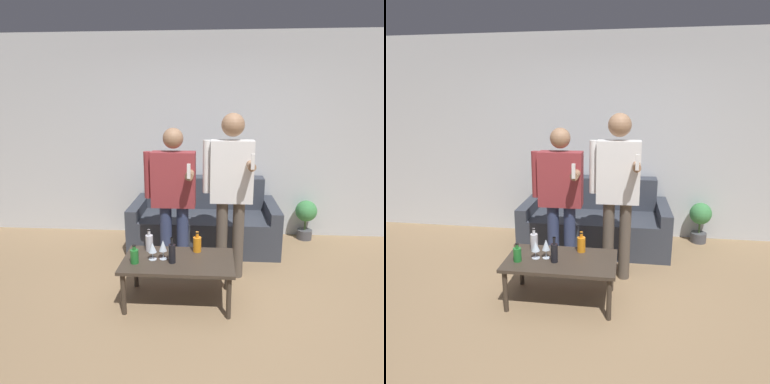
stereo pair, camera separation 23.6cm
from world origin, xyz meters
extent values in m
plane|color=#997A56|center=(0.00, 0.00, 0.00)|extent=(16.00, 16.00, 0.00)
cube|color=silver|center=(0.00, 2.30, 1.35)|extent=(8.00, 0.06, 2.70)
cube|color=#383D47|center=(-0.07, 1.67, 0.22)|extent=(1.55, 0.64, 0.44)
cube|color=#383D47|center=(-0.07, 2.12, 0.43)|extent=(1.55, 0.25, 0.85)
cube|color=#383D47|center=(-0.92, 1.80, 0.29)|extent=(0.14, 0.89, 0.58)
cube|color=#383D47|center=(0.77, 1.80, 0.29)|extent=(0.14, 0.89, 0.58)
cube|color=#3D3328|center=(-0.27, 0.48, 0.41)|extent=(1.01, 0.58, 0.03)
cylinder|color=#3D3328|center=(-0.72, 0.24, 0.20)|extent=(0.04, 0.04, 0.39)
cylinder|color=#3D3328|center=(0.19, 0.24, 0.20)|extent=(0.04, 0.04, 0.39)
cylinder|color=#3D3328|center=(-0.72, 0.72, 0.20)|extent=(0.04, 0.04, 0.39)
cylinder|color=#3D3328|center=(0.19, 0.72, 0.20)|extent=(0.04, 0.04, 0.39)
cylinder|color=silver|center=(-0.56, 0.66, 0.50)|extent=(0.07, 0.07, 0.16)
cylinder|color=silver|center=(-0.56, 0.66, 0.61)|extent=(0.03, 0.03, 0.06)
cylinder|color=black|center=(-0.56, 0.66, 0.63)|extent=(0.03, 0.03, 0.01)
cylinder|color=orange|center=(-0.10, 0.67, 0.49)|extent=(0.08, 0.08, 0.14)
cylinder|color=orange|center=(-0.10, 0.67, 0.59)|extent=(0.03, 0.03, 0.06)
cylinder|color=black|center=(-0.10, 0.67, 0.62)|extent=(0.03, 0.03, 0.01)
cylinder|color=black|center=(-0.31, 0.42, 0.51)|extent=(0.06, 0.06, 0.17)
cylinder|color=black|center=(-0.31, 0.42, 0.63)|extent=(0.02, 0.02, 0.07)
cylinder|color=black|center=(-0.31, 0.42, 0.65)|extent=(0.03, 0.03, 0.01)
cylinder|color=#23752D|center=(-0.65, 0.39, 0.49)|extent=(0.07, 0.07, 0.13)
cylinder|color=#23752D|center=(-0.65, 0.39, 0.57)|extent=(0.03, 0.03, 0.05)
cylinder|color=black|center=(-0.65, 0.39, 0.59)|extent=(0.03, 0.03, 0.01)
cylinder|color=silver|center=(-0.40, 0.48, 0.43)|extent=(0.07, 0.07, 0.01)
cylinder|color=silver|center=(-0.40, 0.48, 0.47)|extent=(0.01, 0.01, 0.08)
cone|color=silver|center=(-0.40, 0.48, 0.56)|extent=(0.07, 0.07, 0.10)
cylinder|color=silver|center=(-0.50, 0.47, 0.43)|extent=(0.07, 0.07, 0.01)
cylinder|color=silver|center=(-0.50, 0.47, 0.46)|extent=(0.01, 0.01, 0.07)
cone|color=silver|center=(-0.50, 0.47, 0.54)|extent=(0.08, 0.08, 0.09)
cylinder|color=navy|center=(-0.46, 1.05, 0.38)|extent=(0.13, 0.13, 0.76)
cylinder|color=navy|center=(-0.28, 1.05, 0.38)|extent=(0.13, 0.13, 0.76)
cube|color=#933338|center=(-0.37, 1.05, 1.05)|extent=(0.45, 0.20, 0.57)
sphere|color=#9E7556|center=(-0.37, 1.05, 1.47)|extent=(0.21, 0.21, 0.21)
cylinder|color=#933338|center=(-0.64, 1.05, 1.09)|extent=(0.08, 0.08, 0.48)
cylinder|color=#9E7556|center=(-0.19, 0.92, 1.13)|extent=(0.08, 0.27, 0.08)
cube|color=white|center=(-0.19, 0.76, 1.19)|extent=(0.03, 0.03, 0.14)
cylinder|color=brown|center=(0.14, 1.01, 0.42)|extent=(0.12, 0.12, 0.83)
cylinder|color=brown|center=(0.31, 1.01, 0.42)|extent=(0.12, 0.12, 0.83)
cube|color=white|center=(0.22, 1.01, 1.14)|extent=(0.43, 0.19, 0.62)
sphere|color=#9E7556|center=(0.22, 1.01, 1.60)|extent=(0.23, 0.23, 0.23)
cylinder|color=white|center=(-0.03, 1.01, 1.19)|extent=(0.08, 0.08, 0.53)
cylinder|color=#9E7556|center=(0.39, 0.87, 1.24)|extent=(0.08, 0.28, 0.08)
cube|color=white|center=(0.39, 0.70, 1.30)|extent=(0.03, 0.03, 0.14)
cylinder|color=#4C4C51|center=(1.29, 2.12, 0.07)|extent=(0.20, 0.20, 0.13)
cylinder|color=#476B38|center=(1.29, 2.12, 0.22)|extent=(0.02, 0.02, 0.17)
sphere|color=#428E4C|center=(1.29, 2.12, 0.40)|extent=(0.28, 0.28, 0.28)
camera|label=1|loc=(0.06, -2.37, 1.80)|focal=32.00mm
camera|label=2|loc=(0.29, -2.35, 1.80)|focal=32.00mm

